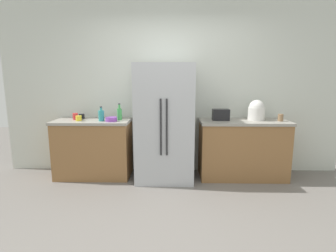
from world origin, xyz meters
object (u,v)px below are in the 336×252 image
object	(u,v)px
rice_cooker	(256,111)
cup_c	(281,118)
cup_a	(75,116)
cup_b	(82,116)
refrigerator	(165,123)
cup_d	(79,118)
toaster	(221,115)
bottle_b	(120,114)
bowl_a	(111,119)
bottle_a	(101,115)

from	to	relation	value
rice_cooker	cup_c	distance (m)	0.36
cup_a	cup_b	world-z (taller)	cup_a
refrigerator	cup_d	world-z (taller)	refrigerator
toaster	bottle_b	bearing A→B (deg)	179.90
refrigerator	cup_d	size ratio (longest dim) A/B	19.91
toaster	bowl_a	size ratio (longest dim) A/B	1.46
rice_cooker	cup_a	xyz separation A→B (m)	(-2.75, -0.02, -0.09)
rice_cooker	cup_d	size ratio (longest dim) A/B	3.53
cup_a	cup_b	size ratio (longest dim) A/B	1.14
toaster	cup_c	bearing A→B (deg)	-3.30
bottle_a	cup_c	size ratio (longest dim) A/B	2.09
cup_a	refrigerator	bearing A→B (deg)	-4.11
bottle_b	bowl_a	distance (m)	0.17
bottle_b	cup_a	size ratio (longest dim) A/B	2.54
refrigerator	cup_a	world-z (taller)	refrigerator
rice_cooker	cup_c	xyz separation A→B (m)	(0.33, -0.09, -0.09)
refrigerator	bottle_b	bearing A→B (deg)	173.69
cup_a	cup_b	bearing A→B (deg)	47.78
bottle_a	cup_a	distance (m)	0.45
bowl_a	toaster	bearing A→B (deg)	4.09
bottle_b	cup_a	bearing A→B (deg)	178.10
bottle_b	bowl_a	size ratio (longest dim) A/B	1.49
bottle_a	cup_c	bearing A→B (deg)	1.00
rice_cooker	bowl_a	distance (m)	2.18
bottle_a	cup_c	xyz separation A→B (m)	(2.65, 0.05, -0.03)
bottle_a	bottle_b	distance (m)	0.27
cup_b	cup_d	xyz separation A→B (m)	(0.02, -0.18, -0.00)
toaster	bottle_b	world-z (taller)	bottle_b
rice_cooker	cup_d	bearing A→B (deg)	-177.31
bottle_b	cup_d	xyz separation A→B (m)	(-0.59, -0.08, -0.06)
toaster	cup_d	distance (m)	2.12
cup_c	bottle_a	bearing A→B (deg)	-179.00
rice_cooker	cup_a	bearing A→B (deg)	-179.60
cup_d	bowl_a	world-z (taller)	cup_d
cup_c	cup_a	bearing A→B (deg)	178.59
toaster	rice_cooker	size ratio (longest dim) A/B	0.81
cup_a	cup_b	xyz separation A→B (m)	(0.07, 0.08, -0.01)
toaster	cup_a	world-z (taller)	toaster
bottle_a	bowl_a	distance (m)	0.16
bottle_b	cup_b	size ratio (longest dim) A/B	2.90
bottle_a	cup_a	xyz separation A→B (m)	(-0.43, 0.12, -0.03)
toaster	cup_c	world-z (taller)	toaster
rice_cooker	bottle_b	size ratio (longest dim) A/B	1.21
toaster	bottle_b	xyz separation A→B (m)	(-1.52, 0.00, 0.01)
refrigerator	bowl_a	world-z (taller)	refrigerator
bottle_a	cup_d	distance (m)	0.35
rice_cooker	bottle_a	world-z (taller)	rice_cooker
rice_cooker	cup_c	size ratio (longest dim) A/B	2.94
refrigerator	bowl_a	bearing A→B (deg)	-176.86
cup_c	bowl_a	distance (m)	2.50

